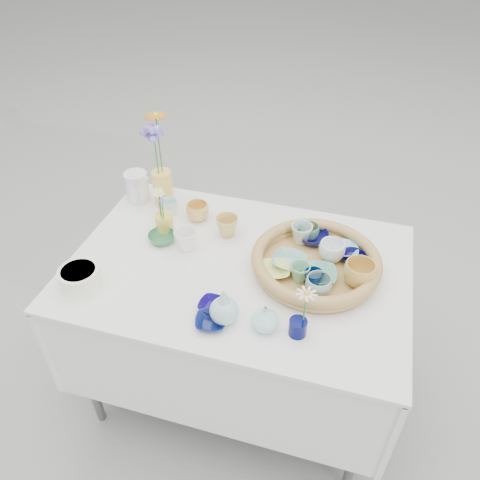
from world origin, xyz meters
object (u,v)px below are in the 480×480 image
(wicker_tray, at_px, (316,263))
(display_table, at_px, (239,384))
(tall_vase_yellow, at_px, (163,188))
(bud_vase_seafoam, at_px, (265,318))

(wicker_tray, bearing_deg, display_table, -169.88)
(display_table, xyz_separation_m, tall_vase_yellow, (-0.43, 0.30, 0.85))
(tall_vase_yellow, bearing_deg, bud_vase_seafoam, -43.62)
(tall_vase_yellow, bearing_deg, display_table, -34.95)
(display_table, bearing_deg, bud_vase_seafoam, -58.06)
(bud_vase_seafoam, xyz_separation_m, tall_vase_yellow, (-0.60, 0.57, 0.03))
(bud_vase_seafoam, bearing_deg, tall_vase_yellow, 136.38)
(wicker_tray, xyz_separation_m, tall_vase_yellow, (-0.71, 0.25, 0.04))
(wicker_tray, xyz_separation_m, bud_vase_seafoam, (-0.11, -0.32, 0.01))
(tall_vase_yellow, bearing_deg, wicker_tray, -19.42)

